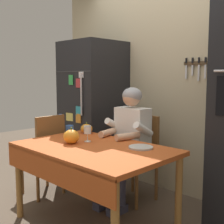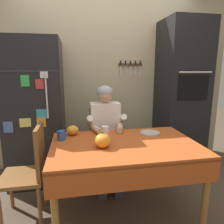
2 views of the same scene
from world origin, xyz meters
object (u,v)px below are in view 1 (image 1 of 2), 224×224
object	(u,v)px
chair_behind_person	(139,153)
pumpkin_large	(71,137)
seated_person	(128,136)
wine_glass	(87,131)
refrigerator	(93,112)
coffee_mug	(70,130)
serving_tray	(141,147)
dining_table	(92,156)
pumpkin_medium	(87,129)
chair_left_side	(46,152)

from	to	relation	value
chair_behind_person	pumpkin_large	size ratio (longest dim) A/B	6.09
seated_person	wine_glass	bearing A→B (deg)	-99.33
refrigerator	coffee_mug	distance (m)	0.75
serving_tray	chair_behind_person	bearing A→B (deg)	129.84
dining_table	seated_person	distance (m)	0.62
dining_table	seated_person	bearing A→B (deg)	99.08
pumpkin_large	pumpkin_medium	bearing A→B (deg)	123.13
refrigerator	pumpkin_large	distance (m)	1.18
seated_person	chair_left_side	xyz separation A→B (m)	(-0.80, -0.49, -0.23)
pumpkin_large	refrigerator	bearing A→B (deg)	127.95
pumpkin_medium	coffee_mug	bearing A→B (deg)	-127.03
dining_table	seated_person	xyz separation A→B (m)	(-0.10, 0.60, 0.08)
dining_table	wine_glass	bearing A→B (deg)	148.51
refrigerator	chair_left_side	size ratio (longest dim) A/B	1.94
chair_behind_person	pumpkin_medium	size ratio (longest dim) A/B	7.12
chair_behind_person	serving_tray	bearing A→B (deg)	-50.16
refrigerator	dining_table	bearing A→B (deg)	-42.91
coffee_mug	wine_glass	distance (m)	0.45
refrigerator	serving_tray	xyz separation A→B (m)	(1.30, -0.62, -0.15)
coffee_mug	wine_glass	world-z (taller)	wine_glass
seated_person	pumpkin_large	distance (m)	0.67
wine_glass	serving_tray	xyz separation A→B (m)	(0.52, 0.15, -0.10)
wine_glass	refrigerator	bearing A→B (deg)	134.93
dining_table	pumpkin_medium	distance (m)	0.64
seated_person	serving_tray	distance (m)	0.56
seated_person	wine_glass	world-z (taller)	seated_person
refrigerator	wine_glass	bearing A→B (deg)	-45.07
refrigerator	dining_table	size ratio (longest dim) A/B	1.29
wine_glass	pumpkin_large	bearing A→B (deg)	-106.58
chair_behind_person	pumpkin_large	xyz separation A→B (m)	(-0.13, -0.84, 0.29)
refrigerator	pumpkin_medium	size ratio (longest dim) A/B	13.77
coffee_mug	pumpkin_large	world-z (taller)	pumpkin_large
refrigerator	dining_table	world-z (taller)	refrigerator
chair_behind_person	chair_left_side	xyz separation A→B (m)	(-0.80, -0.68, 0.00)
coffee_mug	pumpkin_large	xyz separation A→B (m)	(0.38, -0.28, 0.02)
dining_table	pumpkin_medium	bearing A→B (deg)	143.23
wine_glass	chair_left_side	bearing A→B (deg)	179.95
wine_glass	pumpkin_medium	distance (m)	0.42
chair_left_side	pumpkin_medium	world-z (taller)	chair_left_side
refrigerator	coffee_mug	size ratio (longest dim) A/B	16.30
refrigerator	chair_left_side	bearing A→B (deg)	-86.36
chair_behind_person	wine_glass	distance (m)	0.77
seated_person	serving_tray	xyz separation A→B (m)	(0.44, -0.34, 0.01)
coffee_mug	seated_person	bearing A→B (deg)	36.35
pumpkin_large	pumpkin_medium	distance (m)	0.50
dining_table	serving_tray	xyz separation A→B (m)	(0.35, 0.26, 0.09)
coffee_mug	chair_behind_person	bearing A→B (deg)	47.88
chair_behind_person	chair_left_side	size ratio (longest dim) A/B	1.00
wine_glass	dining_table	bearing A→B (deg)	-31.49
refrigerator	seated_person	xyz separation A→B (m)	(0.85, -0.28, -0.16)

